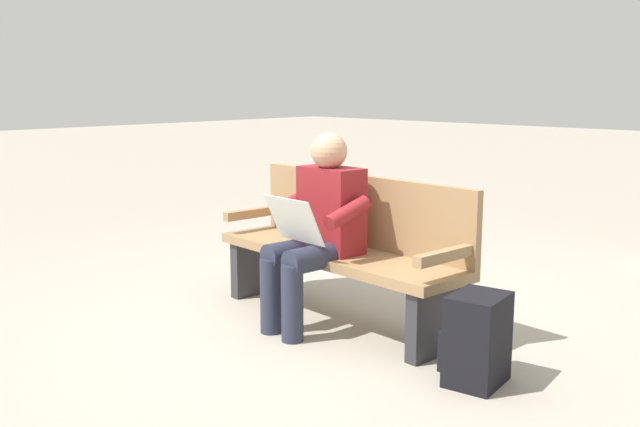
{
  "coord_description": "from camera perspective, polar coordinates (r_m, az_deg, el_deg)",
  "views": [
    {
      "loc": [
        -2.96,
        3.19,
        1.47
      ],
      "look_at": [
        -0.0,
        0.15,
        0.7
      ],
      "focal_mm": 40.53,
      "sensor_mm": 36.0,
      "label": 1
    }
  ],
  "objects": [
    {
      "name": "ground_plane",
      "position": [
        4.6,
        1.3,
        -8.38
      ],
      "size": [
        40.0,
        40.0,
        0.0
      ],
      "primitive_type": "plane",
      "color": "#A89E8E"
    },
    {
      "name": "bench_near",
      "position": [
        4.52,
        1.98,
        -2.66
      ],
      "size": [
        1.83,
        0.6,
        0.9
      ],
      "rotation": [
        0.0,
        0.0,
        -0.07
      ],
      "color": "#9E7A51",
      "rests_on": "ground"
    },
    {
      "name": "person_seated",
      "position": [
        4.32,
        -0.16,
        -0.95
      ],
      "size": [
        0.59,
        0.59,
        1.18
      ],
      "rotation": [
        0.0,
        0.0,
        -0.07
      ],
      "color": "maroon",
      "rests_on": "ground"
    },
    {
      "name": "backpack",
      "position": [
        3.69,
        12.23,
        -9.7
      ],
      "size": [
        0.32,
        0.34,
        0.46
      ],
      "rotation": [
        0.0,
        0.0,
        4.87
      ],
      "color": "black",
      "rests_on": "ground"
    }
  ]
}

